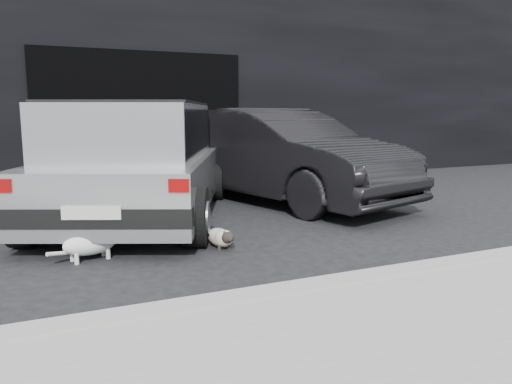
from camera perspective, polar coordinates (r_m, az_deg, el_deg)
name	(u,v)px	position (r m, az deg, el deg)	size (l,w,h in m)	color
ground	(130,236)	(6.09, -14.19, -4.87)	(80.00, 80.00, 0.00)	black
building_facade	(122,65)	(12.04, -15.03, 13.85)	(34.00, 4.00, 5.00)	black
garage_opening	(142,120)	(10.02, -12.87, 8.08)	(4.00, 0.10, 2.60)	black
curb	(318,289)	(4.04, 7.11, -10.98)	(18.00, 0.25, 0.12)	gray
sidewalk	(427,357)	(3.16, 18.99, -17.43)	(18.00, 2.20, 0.11)	gray
silver_hatchback	(138,156)	(6.86, -13.33, 3.99)	(3.46, 4.67, 1.57)	#B9BDBE
second_car	(280,155)	(8.10, 2.79, 4.23)	(1.59, 4.57, 1.51)	black
cat_siamese	(221,237)	(5.39, -4.01, -5.21)	(0.24, 0.70, 0.24)	beige
cat_white	(93,242)	(5.19, -18.08, -5.44)	(0.76, 0.38, 0.37)	silver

